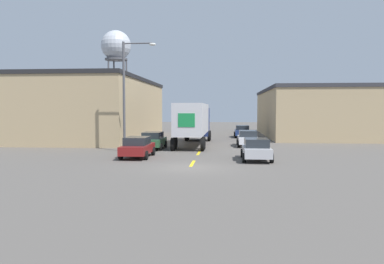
# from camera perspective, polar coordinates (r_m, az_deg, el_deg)

# --- Properties ---
(ground_plane) EXTENTS (160.00, 160.00, 0.00)m
(ground_plane) POSITION_cam_1_polar(r_m,az_deg,el_deg) (22.17, -0.32, -5.45)
(ground_plane) COLOR #56514C
(road_centerline) EXTENTS (0.20, 14.10, 0.01)m
(road_centerline) POSITION_cam_1_polar(r_m,az_deg,el_deg) (29.50, 1.03, -3.22)
(road_centerline) COLOR yellow
(road_centerline) RESTS_ON ground_plane
(warehouse_left) EXTENTS (11.51, 22.89, 7.02)m
(warehouse_left) POSITION_cam_1_polar(r_m,az_deg,el_deg) (46.05, -13.92, 3.46)
(warehouse_left) COLOR tan
(warehouse_left) RESTS_ON ground_plane
(warehouse_right) EXTENTS (13.94, 22.61, 6.09)m
(warehouse_right) POSITION_cam_1_polar(r_m,az_deg,el_deg) (51.46, 18.63, 2.85)
(warehouse_right) COLOR tan
(warehouse_right) RESTS_ON ground_plane
(semi_truck) EXTENTS (2.90, 13.05, 3.96)m
(semi_truck) POSITION_cam_1_polar(r_m,az_deg,el_deg) (36.43, 0.32, 1.81)
(semi_truck) COLOR navy
(semi_truck) RESTS_ON ground_plane
(parked_car_right_mid) EXTENTS (1.98, 4.14, 1.48)m
(parked_car_right_mid) POSITION_cam_1_polar(r_m,az_deg,el_deg) (35.23, 8.49, -0.92)
(parked_car_right_mid) COLOR silver
(parked_car_right_mid) RESTS_ON ground_plane
(parked_car_right_far) EXTENTS (1.98, 4.14, 1.48)m
(parked_car_right_far) POSITION_cam_1_polar(r_m,az_deg,el_deg) (46.43, 7.66, 0.13)
(parked_car_right_far) COLOR navy
(parked_car_right_far) RESTS_ON ground_plane
(parked_car_left_near) EXTENTS (1.98, 4.14, 1.48)m
(parked_car_left_near) POSITION_cam_1_polar(r_m,az_deg,el_deg) (27.00, -8.30, -2.25)
(parked_car_left_near) COLOR maroon
(parked_car_left_near) RESTS_ON ground_plane
(parked_car_right_near) EXTENTS (1.98, 4.14, 1.48)m
(parked_car_right_near) POSITION_cam_1_polar(r_m,az_deg,el_deg) (25.66, 9.77, -2.56)
(parked_car_right_near) COLOR #B2B2B7
(parked_car_right_near) RESTS_ON ground_plane
(parked_car_left_far) EXTENTS (1.98, 4.14, 1.48)m
(parked_car_left_far) POSITION_cam_1_polar(r_m,az_deg,el_deg) (32.63, -5.96, -1.25)
(parked_car_left_far) COLOR #2D5B38
(parked_car_left_far) RESTS_ON ground_plane
(water_tower) EXTENTS (5.22, 5.22, 17.25)m
(water_tower) POSITION_cam_1_polar(r_m,az_deg,el_deg) (68.57, -11.50, 12.59)
(water_tower) COLOR #47474C
(water_tower) RESTS_ON ground_plane
(street_lamp) EXTENTS (2.75, 0.32, 8.88)m
(street_lamp) POSITION_cam_1_polar(r_m,az_deg,el_deg) (30.92, -9.80, 6.54)
(street_lamp) COLOR #4C4C51
(street_lamp) RESTS_ON ground_plane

